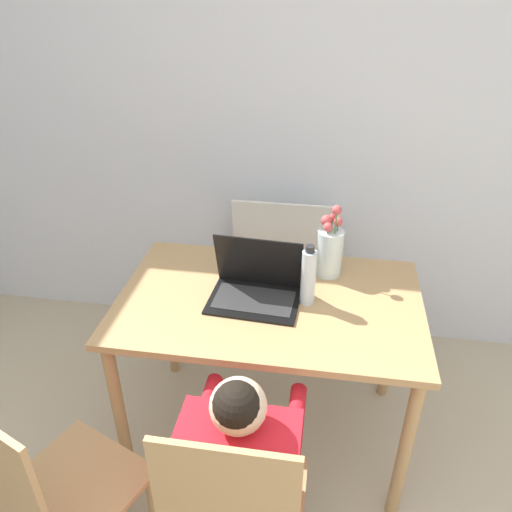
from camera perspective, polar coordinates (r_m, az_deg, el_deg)
name	(u,v)px	position (r m, az deg, el deg)	size (l,w,h in m)	color
wall_back	(328,119)	(2.53, 8.23, 15.29)	(6.40, 0.05, 2.50)	silver
dining_table	(269,318)	(2.04, 1.50, -7.08)	(1.20, 0.75, 0.76)	tan
chair_spare	(51,495)	(1.85, -22.39, -23.98)	(0.52, 0.52, 0.94)	tan
person_seated	(243,457)	(1.66, -1.51, -21.99)	(0.35, 0.42, 0.96)	red
laptop	(256,284)	(1.96, 0.01, -3.27)	(0.37, 0.27, 0.25)	black
flower_vase	(330,249)	(2.10, 8.42, 0.78)	(0.11, 0.11, 0.33)	silver
water_bottle	(308,277)	(1.91, 6.01, -2.35)	(0.06, 0.06, 0.25)	silver
cardboard_panel	(285,271)	(2.76, 3.28, -1.68)	(0.55, 0.14, 0.87)	silver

